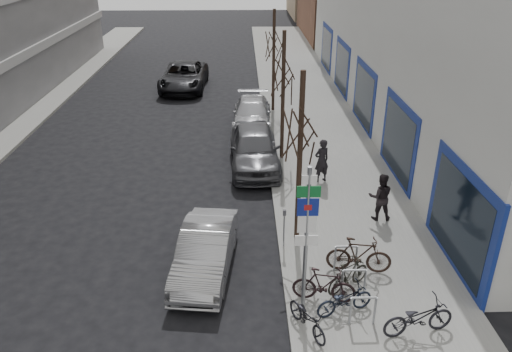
{
  "coord_description": "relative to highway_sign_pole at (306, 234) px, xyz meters",
  "views": [
    {
      "loc": [
        0.94,
        -9.96,
        8.76
      ],
      "look_at": [
        1.33,
        4.16,
        2.0
      ],
      "focal_mm": 35.0,
      "sensor_mm": 36.0,
      "label": 1
    }
  ],
  "objects": [
    {
      "name": "bike_far_inner",
      "position": [
        1.76,
        1.65,
        -1.75
      ],
      "size": [
        1.91,
        0.84,
        1.12
      ],
      "primitive_type": "imported",
      "rotation": [
        0.0,
        0.0,
        1.41
      ],
      "color": "black",
      "rests_on": "sidewalk_east"
    },
    {
      "name": "meter_back",
      "position": [
        -0.25,
        14.01,
        -1.54
      ],
      "size": [
        0.1,
        0.08,
        1.27
      ],
      "color": "gray",
      "rests_on": "sidewalk_east"
    },
    {
      "name": "parked_car_front",
      "position": [
        -2.58,
        2.01,
        -1.79
      ],
      "size": [
        1.86,
        4.21,
        1.34
      ],
      "primitive_type": "imported",
      "rotation": [
        0.0,
        0.0,
        -0.11
      ],
      "color": "#98989C",
      "rests_on": "ground"
    },
    {
      "name": "meter_mid",
      "position": [
        -0.25,
        8.51,
        -1.54
      ],
      "size": [
        0.1,
        0.08,
        1.27
      ],
      "color": "gray",
      "rests_on": "sidewalk_east"
    },
    {
      "name": "ground",
      "position": [
        -2.4,
        0.01,
        -2.46
      ],
      "size": [
        120.0,
        120.0,
        0.0
      ],
      "primitive_type": "plane",
      "color": "black",
      "rests_on": "ground"
    },
    {
      "name": "bike_near_right",
      "position": [
        0.59,
        0.41,
        -1.8
      ],
      "size": [
        1.74,
        0.83,
        1.02
      ],
      "primitive_type": "imported",
      "rotation": [
        0.0,
        0.0,
        1.36
      ],
      "color": "black",
      "rests_on": "sidewalk_east"
    },
    {
      "name": "parked_car_back",
      "position": [
        -1.0,
        14.26,
        -1.77
      ],
      "size": [
        2.09,
        4.78,
        1.37
      ],
      "primitive_type": "imported",
      "rotation": [
        0.0,
        0.0,
        -0.04
      ],
      "color": "#97989C",
      "rests_on": "ground"
    },
    {
      "name": "bike_mid_inner",
      "position": [
        1.32,
        0.89,
        -1.85
      ],
      "size": [
        1.48,
        1.21,
        0.91
      ],
      "primitive_type": "imported",
      "rotation": [
        0.0,
        0.0,
        2.18
      ],
      "color": "black",
      "rests_on": "sidewalk_east"
    },
    {
      "name": "tree_far",
      "position": [
        0.2,
        16.51,
        1.65
      ],
      "size": [
        1.8,
        1.8,
        5.5
      ],
      "color": "black",
      "rests_on": "ground"
    },
    {
      "name": "pedestrian_near",
      "position": [
        1.55,
        7.52,
        -1.44
      ],
      "size": [
        0.75,
        0.64,
        1.74
      ],
      "primitive_type": "imported",
      "rotation": [
        0.0,
        0.0,
        3.57
      ],
      "color": "black",
      "rests_on": "sidewalk_east"
    },
    {
      "name": "meter_front",
      "position": [
        -0.25,
        3.01,
        -1.54
      ],
      "size": [
        0.1,
        0.08,
        1.27
      ],
      "color": "gray",
      "rests_on": "sidewalk_east"
    },
    {
      "name": "bike_near_left",
      "position": [
        0.03,
        -0.69,
        -1.85
      ],
      "size": [
        1.1,
        1.56,
        0.93
      ],
      "primitive_type": "imported",
      "rotation": [
        0.0,
        0.0,
        0.47
      ],
      "color": "black",
      "rests_on": "sidewalk_east"
    },
    {
      "name": "bike_mid_curb",
      "position": [
        1.04,
        -0.07,
        -1.84
      ],
      "size": [
        1.61,
        0.94,
        0.94
      ],
      "primitive_type": "imported",
      "rotation": [
        0.0,
        0.0,
        1.9
      ],
      "color": "black",
      "rests_on": "sidewalk_east"
    },
    {
      "name": "bike_rack",
      "position": [
        1.4,
        0.61,
        -1.8
      ],
      "size": [
        0.66,
        2.26,
        0.83
      ],
      "color": "gray",
      "rests_on": "sidewalk_east"
    },
    {
      "name": "pedestrian_far",
      "position": [
        3.08,
        4.59,
        -1.47
      ],
      "size": [
        0.65,
        0.48,
        1.67
      ],
      "primitive_type": "imported",
      "rotation": [
        0.0,
        0.0,
        3.05
      ],
      "color": "black",
      "rests_on": "sidewalk_east"
    },
    {
      "name": "lane_car",
      "position": [
        -5.18,
        21.46,
        -1.65
      ],
      "size": [
        2.88,
        5.91,
        1.62
      ],
      "primitive_type": "imported",
      "rotation": [
        0.0,
        0.0,
        -0.03
      ],
      "color": "black",
      "rests_on": "ground"
    },
    {
      "name": "parked_car_mid",
      "position": [
        -1.0,
        9.3,
        -1.61
      ],
      "size": [
        2.17,
        5.05,
        1.7
      ],
      "primitive_type": "imported",
      "rotation": [
        0.0,
        0.0,
        0.03
      ],
      "color": "#494A4E",
      "rests_on": "ground"
    },
    {
      "name": "tree_mid",
      "position": [
        0.2,
        10.01,
        1.65
      ],
      "size": [
        1.8,
        1.8,
        5.5
      ],
      "color": "black",
      "rests_on": "ground"
    },
    {
      "name": "sidewalk_east",
      "position": [
        2.1,
        10.01,
        -2.38
      ],
      "size": [
        5.0,
        70.0,
        0.15
      ],
      "primitive_type": "cube",
      "color": "slate",
      "rests_on": "ground"
    },
    {
      "name": "tree_near",
      "position": [
        0.2,
        3.51,
        1.65
      ],
      "size": [
        1.8,
        1.8,
        5.5
      ],
      "color": "black",
      "rests_on": "ground"
    },
    {
      "name": "highway_sign_pole",
      "position": [
        0.0,
        0.0,
        0.0
      ],
      "size": [
        0.55,
        0.1,
        4.2
      ],
      "color": "gray",
      "rests_on": "ground"
    },
    {
      "name": "bike_far_curb",
      "position": [
        2.65,
        -0.83,
        -1.76
      ],
      "size": [
        1.87,
        0.89,
        1.1
      ],
      "primitive_type": "imported",
      "rotation": [
        0.0,
        0.0,
        1.77
      ],
      "color": "black",
      "rests_on": "sidewalk_east"
    }
  ]
}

